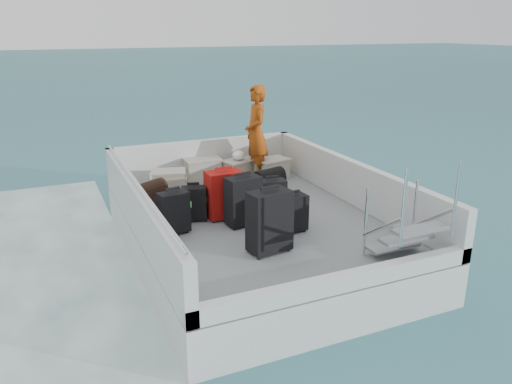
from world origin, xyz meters
TOP-DOWN VIEW (x-y plane):
  - ground at (0.00, 0.00)m, footprint 160.00×160.00m
  - ferry_hull at (0.00, 0.00)m, footprint 3.60×5.00m
  - deck at (0.00, 0.00)m, footprint 3.30×4.70m
  - deck_fittings at (0.35, -0.32)m, footprint 3.60×5.00m
  - suitcase_1 at (-1.27, -0.14)m, footprint 0.44×0.31m
  - suitcase_2 at (-0.87, 0.22)m, footprint 0.40×0.31m
  - suitcase_3 at (-0.32, -1.21)m, footprint 0.58×0.38m
  - suitcase_4 at (-0.27, -0.23)m, footprint 0.53×0.36m
  - suitcase_5 at (-0.42, 0.15)m, footprint 0.54×0.33m
  - suitcase_6 at (0.27, -0.75)m, footprint 0.40×0.26m
  - suitcase_7 at (0.26, -0.09)m, footprint 0.43×0.29m
  - suitcase_8 at (0.20, 0.48)m, footprint 0.93×0.77m
  - duffel_0 at (-1.34, 1.09)m, footprint 0.63×0.55m
  - duffel_1 at (-0.10, 0.92)m, footprint 0.42×0.30m
  - duffel_2 at (0.72, 0.99)m, footprint 0.60×0.43m
  - crate_0 at (-0.85, 1.78)m, footprint 0.62×0.50m
  - crate_1 at (-0.11, 2.20)m, footprint 0.64×0.44m
  - crate_2 at (0.55, 1.98)m, footprint 0.64×0.54m
  - crate_3 at (1.13, 1.73)m, footprint 0.65×0.52m
  - yellow_bag at (1.45, 2.06)m, footprint 0.28×0.26m
  - white_bag at (0.55, 1.98)m, footprint 0.24×0.24m
  - passenger at (0.83, 1.79)m, footprint 0.51×0.70m

SIDE VIEW (x-z plane):
  - ground at x=0.00m, z-range 0.00..0.00m
  - ferry_hull at x=0.00m, z-range 0.00..0.60m
  - deck at x=0.00m, z-range 0.60..0.62m
  - yellow_bag at x=1.45m, z-range 0.62..0.84m
  - suitcase_8 at x=0.20m, z-range 0.62..0.94m
  - duffel_0 at x=-1.34m, z-range 0.62..0.94m
  - duffel_1 at x=-0.10m, z-range 0.62..0.94m
  - duffel_2 at x=0.72m, z-range 0.62..0.94m
  - crate_2 at x=0.55m, z-range 0.62..0.95m
  - crate_0 at x=-0.85m, z-range 0.62..0.95m
  - crate_3 at x=1.13m, z-range 0.62..0.97m
  - crate_1 at x=-0.11m, z-range 0.62..1.00m
  - suitcase_2 at x=-0.87m, z-range 0.62..1.14m
  - suitcase_6 at x=0.27m, z-range 0.62..1.16m
  - suitcase_7 at x=0.26m, z-range 0.62..1.19m
  - suitcase_1 at x=-1.27m, z-range 0.62..1.23m
  - suitcase_4 at x=-0.27m, z-range 0.62..1.34m
  - suitcase_5 at x=-0.42m, z-range 0.62..1.35m
  - deck_fittings at x=0.35m, z-range 0.54..1.44m
  - suitcase_3 at x=-0.32m, z-range 0.62..1.43m
  - white_bag at x=0.55m, z-range 0.95..1.13m
  - passenger at x=0.83m, z-range 0.62..2.38m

